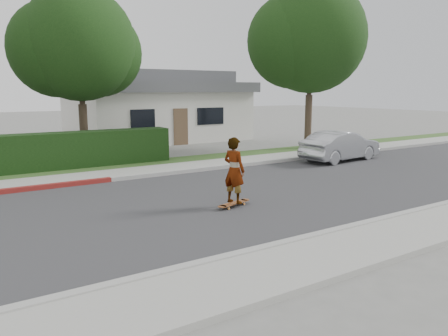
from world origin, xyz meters
The scene contains 13 objects.
ground centered at (0.00, 0.00, 0.00)m, with size 120.00×120.00×0.00m, color slate.
road centered at (0.00, 0.00, 0.01)m, with size 60.00×8.00×0.01m, color #2D2D30.
curb_near centered at (0.00, -4.10, 0.07)m, with size 60.00×0.20×0.15m, color #9E9E99.
sidewalk_near centered at (0.00, -5.00, 0.06)m, with size 60.00×1.60×0.12m, color gray.
curb_far centered at (0.00, 4.10, 0.07)m, with size 60.00×0.20×0.15m, color #9E9E99.
sidewalk_far centered at (0.00, 5.00, 0.06)m, with size 60.00×1.60×0.12m, color gray.
planting_strip centered at (0.00, 6.60, 0.05)m, with size 60.00×1.60×0.10m, color #2D4C1E.
tree_center centered at (1.49, 9.19, 4.90)m, with size 5.66×4.84×7.44m.
tree_right centered at (12.49, 6.69, 5.63)m, with size 6.32×5.60×8.56m.
house centered at (8.00, 16.00, 2.10)m, with size 10.60×8.60×4.30m.
skateboard centered at (2.73, -0.97, 0.10)m, with size 1.20×0.52×0.11m.
skateboarder centered at (2.73, -0.97, 1.01)m, with size 0.65×0.43×1.78m, color white.
car_silver centered at (11.16, 2.99, 0.67)m, with size 1.42×4.08×1.34m, color #B2B4BA.
Camera 1 is at (-3.70, -10.44, 3.12)m, focal length 35.00 mm.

